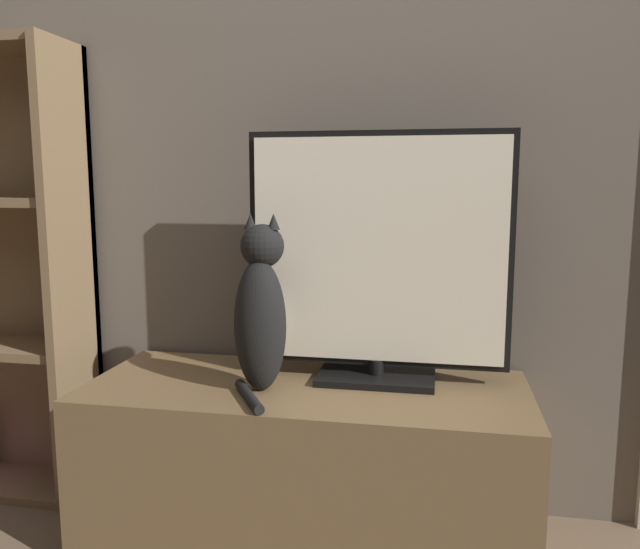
% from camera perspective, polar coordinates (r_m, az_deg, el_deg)
% --- Properties ---
extents(wall_back, '(4.80, 0.05, 2.60)m').
position_cam_1_polar(wall_back, '(2.08, 0.44, 14.49)').
color(wall_back, '#60564C').
rests_on(wall_back, ground_plane).
extents(tv_stand, '(1.29, 0.53, 0.49)m').
position_cam_1_polar(tv_stand, '(1.95, -1.31, -16.93)').
color(tv_stand, brown).
rests_on(tv_stand, ground_plane).
extents(tv, '(0.77, 0.21, 0.74)m').
position_cam_1_polar(tv, '(1.84, 5.31, 1.29)').
color(tv, black).
rests_on(tv, tv_stand).
extents(cat, '(0.16, 0.29, 0.50)m').
position_cam_1_polar(cat, '(1.77, -5.43, -3.38)').
color(cat, black).
rests_on(cat, tv_stand).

